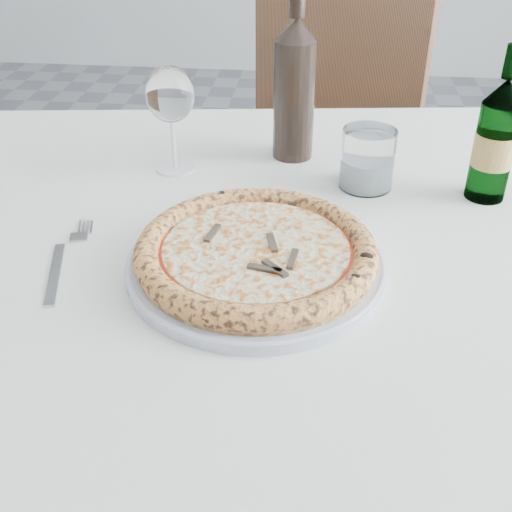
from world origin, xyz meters
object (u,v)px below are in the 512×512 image
Objects in this scene: dining_table at (263,278)px; plate at (256,264)px; wine_glass at (170,97)px; tumbler at (367,163)px; beer_bottle at (495,141)px; chair_far at (315,157)px; pizza at (256,252)px; wine_bottle at (294,88)px.

plate is (0.00, -0.10, 0.09)m from dining_table.
wine_glass reaches higher than tumbler.
dining_table is 7.50× the size of beer_bottle.
dining_table is at bearing -134.73° from tumbler.
beer_bottle reaches higher than chair_far.
beer_bottle is (0.31, 0.23, 0.06)m from pizza.
pizza is 0.35m from wine_bottle.
pizza is at bearing -144.20° from beer_bottle.
pizza is 1.33× the size of beer_bottle.
beer_bottle reaches higher than wine_glass.
plate is (-0.06, -0.84, 0.23)m from chair_far.
chair_far is 0.87m from plate.
plate is 0.39m from beer_bottle.
pizza reaches higher than plate.
plate is 1.91× the size of wine_glass.
wine_glass is 0.31m from tumbler.
wine_bottle reaches higher than chair_far.
wine_glass is at bearing 120.43° from plate.
tumbler reaches higher than plate.
wine_glass reaches higher than plate.
tumbler is at bearing -5.31° from wine_glass.
dining_table is 0.13m from plate.
chair_far is 0.70m from wine_glass.
plate is at bearing -32.01° from pizza.
beer_bottle is 0.31m from wine_bottle.
wine_glass reaches higher than pizza.
pizza is 0.39m from beer_bottle.
chair_far reaches higher than pizza.
chair_far is at bearing 97.86° from tumbler.
wine_bottle reaches higher than beer_bottle.
chair_far reaches higher than dining_table.
pizza is 1.09× the size of wine_bottle.
wine_glass is (-0.16, 0.27, 0.09)m from pizza.
chair_far is 4.22× the size of beer_bottle.
beer_bottle is (0.17, -0.02, 0.05)m from tumbler.
beer_bottle is at bearing -5.30° from wine_glass.
beer_bottle is (0.31, 0.23, 0.08)m from plate.
tumbler is at bearing 59.88° from pizza.
tumbler is at bearing -40.72° from wine_bottle.
plate is 1.43× the size of beer_bottle.
chair_far is 5.64× the size of wine_glass.
tumbler is 0.33× the size of wine_bottle.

